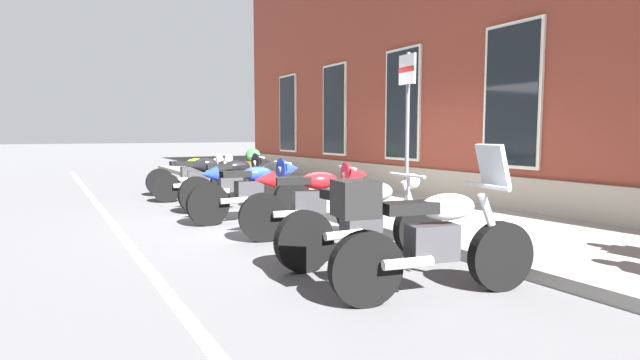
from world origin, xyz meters
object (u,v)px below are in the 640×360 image
at_px(motorcycle_blue_sport, 256,187).
at_px(motorcycle_yellow_naked, 194,174).
at_px(motorcycle_red_sport, 318,197).
at_px(motorcycle_grey_naked, 367,220).
at_px(motorcycle_black_sport, 236,180).
at_px(barrel_planter, 253,169).
at_px(motorcycle_black_naked, 202,178).
at_px(parking_sign, 407,113).
at_px(motorcycle_silver_touring, 426,236).

bearing_deg(motorcycle_blue_sport, motorcycle_yellow_naked, 178.80).
xyz_separation_m(motorcycle_red_sport, motorcycle_grey_naked, (1.43, -0.16, -0.08)).
distance_m(motorcycle_yellow_naked, motorcycle_black_sport, 2.92).
relative_size(motorcycle_grey_naked, barrel_planter, 2.36).
bearing_deg(barrel_planter, motorcycle_blue_sport, -20.86).
bearing_deg(motorcycle_blue_sport, motorcycle_grey_naked, 1.37).
xyz_separation_m(motorcycle_yellow_naked, motorcycle_black_naked, (1.34, -0.18, 0.02)).
bearing_deg(motorcycle_yellow_naked, motorcycle_blue_sport, -1.20).
xyz_separation_m(motorcycle_yellow_naked, motorcycle_blue_sport, (4.25, -0.09, 0.09)).
bearing_deg(motorcycle_black_sport, motorcycle_blue_sport, -5.28).
xyz_separation_m(motorcycle_blue_sport, parking_sign, (1.70, 1.76, 1.19)).
bearing_deg(motorcycle_red_sport, motorcycle_yellow_naked, -178.61).
xyz_separation_m(motorcycle_black_sport, motorcycle_blue_sport, (1.34, -0.12, -0.02)).
height_order(motorcycle_black_naked, motorcycle_grey_naked, motorcycle_black_naked).
relative_size(motorcycle_black_sport, barrel_planter, 2.24).
bearing_deg(barrel_planter, motorcycle_black_sport, -26.27).
height_order(motorcycle_black_naked, parking_sign, parking_sign).
distance_m(parking_sign, barrel_planter, 6.58).
bearing_deg(motorcycle_grey_naked, motorcycle_silver_touring, -11.05).
xyz_separation_m(motorcycle_black_naked, motorcycle_silver_touring, (7.30, -0.09, 0.08)).
relative_size(motorcycle_blue_sport, motorcycle_red_sport, 1.07).
bearing_deg(motorcycle_grey_naked, motorcycle_blue_sport, -178.63).
relative_size(motorcycle_red_sport, motorcycle_grey_naked, 0.93).
bearing_deg(motorcycle_yellow_naked, parking_sign, 15.68).
relative_size(motorcycle_yellow_naked, motorcycle_black_sport, 1.05).
distance_m(motorcycle_red_sport, motorcycle_grey_naked, 1.44).
bearing_deg(parking_sign, motorcycle_black_naked, -158.14).
bearing_deg(motorcycle_red_sport, motorcycle_grey_naked, -6.34).
distance_m(motorcycle_black_sport, parking_sign, 3.64).
bearing_deg(motorcycle_black_naked, motorcycle_silver_touring, -0.69).
xyz_separation_m(motorcycle_yellow_naked, motorcycle_grey_naked, (7.36, -0.01, 0.02)).
height_order(motorcycle_red_sport, barrel_planter, barrel_planter).
bearing_deg(motorcycle_red_sport, parking_sign, 89.33).
distance_m(motorcycle_blue_sport, motorcycle_red_sport, 1.69).
height_order(motorcycle_yellow_naked, motorcycle_grey_naked, motorcycle_grey_naked).
distance_m(motorcycle_black_naked, motorcycle_grey_naked, 6.02).
xyz_separation_m(motorcycle_blue_sport, motorcycle_red_sport, (1.68, 0.23, 0.01)).
bearing_deg(barrel_planter, motorcycle_silver_touring, -12.28).
height_order(motorcycle_yellow_naked, parking_sign, parking_sign).
distance_m(motorcycle_yellow_naked, parking_sign, 6.31).
bearing_deg(motorcycle_black_sport, motorcycle_silver_touring, -3.00).
bearing_deg(motorcycle_silver_touring, motorcycle_blue_sport, 177.70).
height_order(motorcycle_red_sport, parking_sign, parking_sign).
bearing_deg(motorcycle_yellow_naked, barrel_planter, 106.67).
height_order(motorcycle_blue_sport, motorcycle_grey_naked, motorcycle_blue_sport).
relative_size(motorcycle_black_naked, motorcycle_silver_touring, 1.01).
xyz_separation_m(motorcycle_yellow_naked, barrel_planter, (-0.52, 1.73, 0.05)).
distance_m(motorcycle_blue_sport, motorcycle_grey_naked, 3.11).
distance_m(motorcycle_grey_naked, motorcycle_silver_touring, 1.31).
height_order(motorcycle_blue_sport, barrel_planter, barrel_planter).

